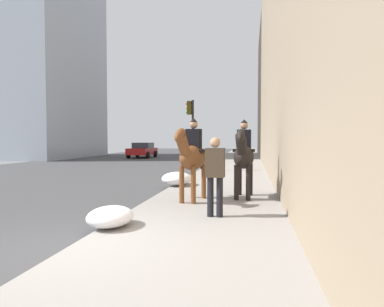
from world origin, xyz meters
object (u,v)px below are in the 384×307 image
(pedestrian_greeting, at_px, (215,171))
(traffic_light_near_curb, at_px, (191,124))
(mounted_horse_near, at_px, (192,156))
(mounted_horse_far, at_px, (244,155))
(car_near_lane, at_px, (142,150))

(pedestrian_greeting, height_order, traffic_light_near_curb, traffic_light_near_curb)
(pedestrian_greeting, xyz_separation_m, traffic_light_near_curb, (10.83, 2.34, 1.46))
(mounted_horse_near, distance_m, mounted_horse_far, 1.52)
(mounted_horse_far, distance_m, car_near_lane, 24.69)
(mounted_horse_near, distance_m, car_near_lane, 24.83)
(mounted_horse_far, xyz_separation_m, traffic_light_near_curb, (8.30, 2.88, 1.23))
(traffic_light_near_curb, bearing_deg, mounted_horse_far, -160.84)
(pedestrian_greeting, bearing_deg, mounted_horse_far, -10.08)
(pedestrian_greeting, relative_size, car_near_lane, 0.42)
(pedestrian_greeting, distance_m, traffic_light_near_curb, 11.17)
(car_near_lane, relative_size, traffic_light_near_curb, 1.07)
(mounted_horse_near, xyz_separation_m, mounted_horse_far, (0.71, -1.34, -0.00))
(mounted_horse_near, xyz_separation_m, pedestrian_greeting, (-1.82, -0.79, -0.23))
(car_near_lane, bearing_deg, traffic_light_near_curb, 27.76)
(car_near_lane, height_order, traffic_light_near_curb, traffic_light_near_curb)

